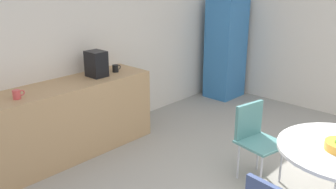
# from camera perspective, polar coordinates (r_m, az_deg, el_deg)

# --- Properties ---
(wall_back) EXTENTS (6.00, 0.10, 2.60)m
(wall_back) POSITION_cam_1_polar(r_m,az_deg,el_deg) (4.94, -12.44, 8.32)
(wall_back) COLOR silver
(wall_back) RESTS_ON ground_plane
(counter_block) EXTENTS (2.15, 0.60, 0.90)m
(counter_block) POSITION_cam_1_polar(r_m,az_deg,el_deg) (4.59, -15.17, -3.80)
(counter_block) COLOR tan
(counter_block) RESTS_ON ground_plane
(locker_cabinet) EXTENTS (0.60, 0.50, 1.73)m
(locker_cabinet) POSITION_cam_1_polar(r_m,az_deg,el_deg) (6.53, 8.97, 7.08)
(locker_cabinet) COLOR #3372B2
(locker_cabinet) RESTS_ON ground_plane
(chair_teal) EXTENTS (0.49, 0.49, 0.83)m
(chair_teal) POSITION_cam_1_polar(r_m,az_deg,el_deg) (4.01, 13.32, -5.83)
(chair_teal) COLOR silver
(chair_teal) RESTS_ON ground_plane
(mug_white) EXTENTS (0.13, 0.08, 0.09)m
(mug_white) POSITION_cam_1_polar(r_m,az_deg,el_deg) (4.83, -8.15, 4.06)
(mug_white) COLOR black
(mug_white) RESTS_ON counter_block
(mug_green) EXTENTS (0.13, 0.08, 0.09)m
(mug_green) POSITION_cam_1_polar(r_m,az_deg,el_deg) (4.08, -22.44, 0.02)
(mug_green) COLOR #D84C4C
(mug_green) RESTS_ON counter_block
(coffee_maker) EXTENTS (0.20, 0.24, 0.32)m
(coffee_maker) POSITION_cam_1_polar(r_m,az_deg,el_deg) (4.64, -11.08, 4.70)
(coffee_maker) COLOR black
(coffee_maker) RESTS_ON counter_block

